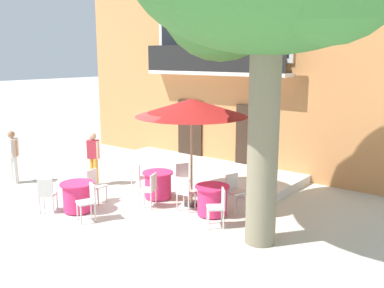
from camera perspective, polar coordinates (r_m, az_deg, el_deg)
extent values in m
plane|color=beige|center=(11.61, -8.38, -8.17)|extent=(120.00, 120.00, 0.00)
cube|color=#CC844C|center=(16.80, 7.67, 10.97)|extent=(13.00, 4.00, 7.50)
cube|color=#332319|center=(16.10, -0.26, 1.75)|extent=(1.10, 0.08, 2.30)
cube|color=#332319|center=(14.66, 7.75, 0.66)|extent=(1.10, 0.08, 2.30)
cube|color=silver|center=(16.44, -2.83, 14.18)|extent=(1.10, 0.08, 1.90)
cube|color=black|center=(16.42, -2.90, 14.19)|extent=(0.84, 0.04, 1.60)
cube|color=silver|center=(15.10, 3.71, 14.41)|extent=(1.10, 0.08, 1.90)
cube|color=black|center=(15.08, 3.64, 14.41)|extent=(0.84, 0.04, 1.60)
cube|color=silver|center=(13.98, 11.41, 14.44)|extent=(1.10, 0.08, 1.90)
cube|color=black|center=(13.95, 11.35, 14.45)|extent=(0.84, 0.04, 1.60)
cube|color=silver|center=(14.86, 3.01, 9.41)|extent=(5.60, 0.65, 0.12)
cube|color=black|center=(14.61, 2.35, 11.38)|extent=(5.60, 0.06, 0.90)
cylinder|color=#B2B2B7|center=(15.46, -1.09, 14.74)|extent=(0.04, 0.95, 1.33)
cube|color=white|center=(15.13, -2.21, 15.94)|extent=(0.60, 0.29, 0.38)
cylinder|color=#B2B2B7|center=(14.07, 6.79, 14.97)|extent=(0.04, 0.95, 1.33)
cube|color=#146B2D|center=(13.71, 5.80, 16.34)|extent=(0.60, 0.29, 0.38)
cylinder|color=#995638|center=(16.30, -3.67, 10.39)|extent=(0.34, 0.34, 0.33)
ellipsoid|color=#38843D|center=(16.30, -3.69, 11.62)|extent=(0.44, 0.44, 0.37)
cylinder|color=slate|center=(15.56, -0.45, 10.34)|extent=(0.35, 0.35, 0.32)
ellipsoid|color=#38843D|center=(15.56, -0.45, 11.73)|extent=(0.46, 0.46, 0.43)
cylinder|color=#47423D|center=(14.87, 3.07, 10.10)|extent=(0.36, 0.36, 0.24)
ellipsoid|color=#4C8E38|center=(14.87, 3.08, 11.14)|extent=(0.46, 0.46, 0.30)
cylinder|color=#47423D|center=(14.24, 6.92, 10.03)|extent=(0.26, 0.26, 0.27)
ellipsoid|color=#2D7533|center=(14.24, 6.95, 11.09)|extent=(0.34, 0.34, 0.26)
cylinder|color=slate|center=(13.68, 11.10, 9.84)|extent=(0.29, 0.29, 0.27)
ellipsoid|color=#2D7533|center=(13.68, 11.17, 11.44)|extent=(0.37, 0.37, 0.50)
cube|color=silver|center=(14.57, 0.71, -3.43)|extent=(7.02, 2.56, 0.25)
cylinder|color=#7F755B|center=(8.87, 9.42, -0.74)|extent=(0.64, 0.64, 4.06)
cylinder|color=#E52D66|center=(12.02, -4.55, -5.52)|extent=(0.74, 0.74, 0.68)
cylinder|color=#E52D66|center=(11.92, -4.58, -3.82)|extent=(0.86, 0.86, 0.04)
cylinder|color=#2D2823|center=(12.13, -4.52, -7.13)|extent=(0.44, 0.44, 0.03)
cylinder|color=silver|center=(11.33, -7.10, -7.43)|extent=(0.04, 0.04, 0.45)
cylinder|color=silver|center=(11.62, -6.40, -6.92)|extent=(0.04, 0.04, 0.45)
cylinder|color=silver|center=(11.20, -5.51, -7.62)|extent=(0.04, 0.04, 0.45)
cylinder|color=silver|center=(11.49, -4.84, -7.10)|extent=(0.04, 0.04, 0.45)
cube|color=silver|center=(11.33, -5.99, -6.09)|extent=(0.51, 0.51, 0.04)
cube|color=silver|center=(11.20, -5.17, -5.06)|extent=(0.17, 0.37, 0.42)
cylinder|color=silver|center=(12.13, -0.09, -6.05)|extent=(0.04, 0.04, 0.45)
cylinder|color=silver|center=(12.04, -1.65, -6.19)|extent=(0.04, 0.04, 0.45)
cylinder|color=silver|center=(12.44, -0.55, -5.59)|extent=(0.04, 0.04, 0.45)
cylinder|color=silver|center=(12.35, -2.07, -5.73)|extent=(0.04, 0.04, 0.45)
cube|color=silver|center=(12.17, -1.10, -4.79)|extent=(0.56, 0.56, 0.04)
cube|color=silver|center=(12.27, -1.33, -3.53)|extent=(0.25, 0.33, 0.42)
cylinder|color=silver|center=(12.82, -6.87, -5.15)|extent=(0.04, 0.04, 0.45)
cylinder|color=silver|center=(12.58, -5.83, -5.46)|extent=(0.04, 0.04, 0.45)
cylinder|color=silver|center=(12.61, -8.02, -5.48)|extent=(0.04, 0.04, 0.45)
cylinder|color=silver|center=(12.36, -6.99, -5.79)|extent=(0.04, 0.04, 0.45)
cube|color=silver|center=(12.52, -6.96, -4.40)|extent=(0.42, 0.42, 0.04)
cube|color=silver|center=(12.35, -7.61, -3.54)|extent=(0.38, 0.06, 0.42)
cylinder|color=#E52D66|center=(11.36, -14.99, -6.91)|extent=(0.74, 0.74, 0.68)
cylinder|color=#E52D66|center=(11.26, -15.09, -5.12)|extent=(0.86, 0.86, 0.04)
cylinder|color=#2D2823|center=(11.48, -14.90, -8.59)|extent=(0.44, 0.44, 0.03)
cylinder|color=silver|center=(10.53, -14.58, -9.22)|extent=(0.04, 0.04, 0.45)
cylinder|color=silver|center=(10.84, -15.05, -8.64)|extent=(0.04, 0.04, 0.45)
cylinder|color=silver|center=(10.61, -12.79, -8.97)|extent=(0.04, 0.04, 0.45)
cylinder|color=silver|center=(10.92, -13.31, -8.40)|extent=(0.04, 0.04, 0.45)
cube|color=silver|center=(10.64, -14.00, -7.56)|extent=(0.52, 0.52, 0.04)
cube|color=silver|center=(10.62, -13.12, -6.26)|extent=(0.37, 0.18, 0.42)
cylinder|color=silver|center=(11.95, -11.32, -6.55)|extent=(0.04, 0.04, 0.45)
cylinder|color=silver|center=(11.70, -12.39, -6.99)|extent=(0.04, 0.04, 0.45)
cylinder|color=silver|center=(12.16, -12.56, -6.29)|extent=(0.04, 0.04, 0.45)
cylinder|color=silver|center=(11.92, -13.63, -6.70)|extent=(0.04, 0.04, 0.45)
cube|color=silver|center=(11.86, -12.53, -5.50)|extent=(0.46, 0.46, 0.04)
cube|color=silver|center=(11.91, -13.23, -4.31)|extent=(0.10, 0.38, 0.42)
cylinder|color=silver|center=(11.81, -19.15, -7.20)|extent=(0.04, 0.04, 0.45)
cylinder|color=silver|center=(11.71, -17.55, -7.25)|extent=(0.04, 0.04, 0.45)
cylinder|color=silver|center=(11.50, -19.65, -7.74)|extent=(0.04, 0.04, 0.45)
cylinder|color=silver|center=(11.40, -18.01, -7.80)|extent=(0.04, 0.04, 0.45)
cube|color=silver|center=(11.53, -18.67, -6.34)|extent=(0.56, 0.56, 0.04)
cube|color=silver|center=(11.30, -19.01, -5.51)|extent=(0.32, 0.27, 0.42)
cylinder|color=#E52D66|center=(10.75, 2.70, -7.59)|extent=(0.74, 0.74, 0.68)
cylinder|color=#E52D66|center=(10.63, 2.72, -5.71)|extent=(0.86, 0.86, 0.04)
cylinder|color=#2D2823|center=(10.87, 2.69, -9.36)|extent=(0.44, 0.44, 0.03)
cylinder|color=silver|center=(9.92, 2.25, -10.15)|extent=(0.04, 0.04, 0.45)
cylinder|color=silver|center=(10.24, 2.07, -9.44)|extent=(0.04, 0.04, 0.45)
cylinder|color=silver|center=(9.96, 4.23, -10.09)|extent=(0.04, 0.04, 0.45)
cylinder|color=silver|center=(10.27, 3.98, -9.39)|extent=(0.04, 0.04, 0.45)
cube|color=silver|center=(10.01, 3.15, -8.46)|extent=(0.56, 0.56, 0.04)
cube|color=silver|center=(9.96, 4.20, -7.18)|extent=(0.28, 0.31, 0.42)
cylinder|color=silver|center=(11.20, 7.08, -7.65)|extent=(0.04, 0.04, 0.45)
cylinder|color=silver|center=(11.00, 5.70, -7.99)|extent=(0.04, 0.04, 0.45)
cylinder|color=silver|center=(11.45, 5.99, -7.19)|extent=(0.04, 0.04, 0.45)
cylinder|color=silver|center=(11.25, 4.62, -7.51)|extent=(0.04, 0.04, 0.45)
cube|color=silver|center=(11.15, 5.87, -6.39)|extent=(0.51, 0.51, 0.04)
cube|color=silver|center=(11.21, 5.32, -5.04)|extent=(0.16, 0.37, 0.42)
cylinder|color=silver|center=(11.35, -1.09, -7.29)|extent=(0.04, 0.04, 0.45)
cylinder|color=silver|center=(11.19, 0.42, -7.57)|extent=(0.04, 0.04, 0.45)
cylinder|color=silver|center=(11.08, -1.99, -7.79)|extent=(0.04, 0.04, 0.45)
cylinder|color=silver|center=(10.92, -0.45, -8.08)|extent=(0.04, 0.04, 0.45)
cube|color=silver|center=(11.06, -0.78, -6.48)|extent=(0.45, 0.45, 0.04)
cube|color=silver|center=(10.84, -1.27, -5.58)|extent=(0.38, 0.10, 0.42)
cylinder|color=#997A56|center=(11.19, -0.07, -1.98)|extent=(0.06, 0.06, 2.55)
cylinder|color=#333333|center=(11.54, -0.07, -7.95)|extent=(0.44, 0.44, 0.08)
cone|color=#B21E1E|center=(10.95, -0.07, 4.91)|extent=(2.90, 2.90, 0.45)
cylinder|color=gold|center=(13.57, -13.15, -3.55)|extent=(0.14, 0.14, 0.86)
cylinder|color=gold|center=(13.44, -12.67, -3.68)|extent=(0.14, 0.14, 0.86)
cube|color=#B72D3D|center=(13.34, -13.05, -0.68)|extent=(0.40, 0.38, 0.56)
sphere|color=tan|center=(13.26, -13.13, 1.01)|extent=(0.22, 0.22, 0.22)
cylinder|color=tan|center=(13.51, -13.64, -0.55)|extent=(0.09, 0.09, 0.52)
cylinder|color=tan|center=(13.17, -12.44, -0.80)|extent=(0.09, 0.09, 0.52)
cylinder|color=silver|center=(14.57, -22.81, -3.10)|extent=(0.14, 0.14, 0.87)
cylinder|color=silver|center=(14.42, -22.46, -3.22)|extent=(0.14, 0.14, 0.87)
cube|color=white|center=(14.34, -22.85, -0.39)|extent=(0.31, 0.39, 0.56)
sphere|color=#9E7051|center=(14.27, -22.98, 1.18)|extent=(0.22, 0.22, 0.22)
cylinder|color=#9E7051|center=(14.53, -23.28, -0.28)|extent=(0.09, 0.09, 0.52)
cylinder|color=#9E7051|center=(14.15, -22.42, -0.51)|extent=(0.09, 0.09, 0.52)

